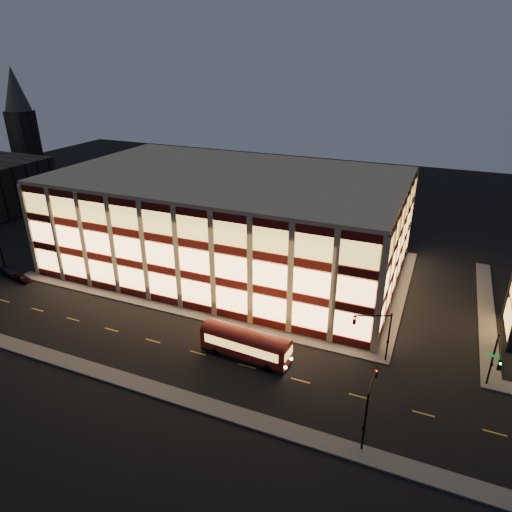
% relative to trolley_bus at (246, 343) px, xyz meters
% --- Properties ---
extents(ground, '(200.00, 200.00, 0.00)m').
position_rel_trolley_bus_xyz_m(ground, '(-9.23, 4.58, -1.89)').
color(ground, black).
rests_on(ground, ground).
extents(sidewalk_office_south, '(54.00, 2.00, 0.15)m').
position_rel_trolley_bus_xyz_m(sidewalk_office_south, '(-12.23, 5.58, -1.81)').
color(sidewalk_office_south, '#514F4C').
rests_on(sidewalk_office_south, ground).
extents(sidewalk_office_east, '(2.00, 30.00, 0.15)m').
position_rel_trolley_bus_xyz_m(sidewalk_office_east, '(13.77, 21.58, -1.81)').
color(sidewalk_office_east, '#514F4C').
rests_on(sidewalk_office_east, ground).
extents(sidewalk_tower_west, '(2.00, 30.00, 0.15)m').
position_rel_trolley_bus_xyz_m(sidewalk_tower_west, '(24.77, 21.58, -1.81)').
color(sidewalk_tower_west, '#514F4C').
rests_on(sidewalk_tower_west, ground).
extents(sidewalk_near, '(100.00, 2.00, 0.15)m').
position_rel_trolley_bus_xyz_m(sidewalk_near, '(-9.23, -8.42, -1.81)').
color(sidewalk_near, '#514F4C').
rests_on(sidewalk_near, ground).
extents(office_building, '(50.45, 30.45, 14.50)m').
position_rel_trolley_bus_xyz_m(office_building, '(-12.14, 21.49, 5.36)').
color(office_building, tan).
rests_on(office_building, ground).
extents(church_tower, '(5.00, 5.00, 18.00)m').
position_rel_trolley_bus_xyz_m(church_tower, '(-79.23, 44.58, 7.11)').
color(church_tower, '#2D2621').
rests_on(church_tower, ground).
extents(church_spire, '(6.00, 6.00, 10.00)m').
position_rel_trolley_bus_xyz_m(church_spire, '(-79.23, 44.58, 21.11)').
color(church_spire, '#4C473F').
rests_on(church_spire, church_tower).
extents(traffic_signal_far, '(3.79, 1.87, 6.00)m').
position_rel_trolley_bus_xyz_m(traffic_signal_far, '(12.98, 4.81, 2.22)').
color(traffic_signal_far, black).
rests_on(traffic_signal_far, ground).
extents(traffic_signal_right, '(1.20, 4.37, 6.00)m').
position_rel_trolley_bus_xyz_m(traffic_signal_right, '(24.27, 3.95, 2.21)').
color(traffic_signal_right, black).
rests_on(traffic_signal_right, ground).
extents(traffic_signal_near, '(0.32, 4.45, 6.00)m').
position_rel_trolley_bus_xyz_m(traffic_signal_near, '(14.27, -6.46, 2.24)').
color(traffic_signal_near, black).
rests_on(traffic_signal_near, ground).
extents(trolley_bus, '(10.20, 3.18, 3.41)m').
position_rel_trolley_bus_xyz_m(trolley_bus, '(0.00, 0.00, 0.00)').
color(trolley_bus, maroon).
rests_on(trolley_bus, ground).
extents(parked_car_0, '(3.34, 1.70, 1.09)m').
position_rel_trolley_bus_xyz_m(parked_car_0, '(-37.72, 3.80, -1.35)').
color(parked_car_0, black).
rests_on(parked_car_0, ground).
extents(parked_car_1, '(3.98, 1.76, 1.27)m').
position_rel_trolley_bus_xyz_m(parked_car_1, '(-41.13, 4.42, -1.25)').
color(parked_car_1, black).
rests_on(parked_car_1, ground).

